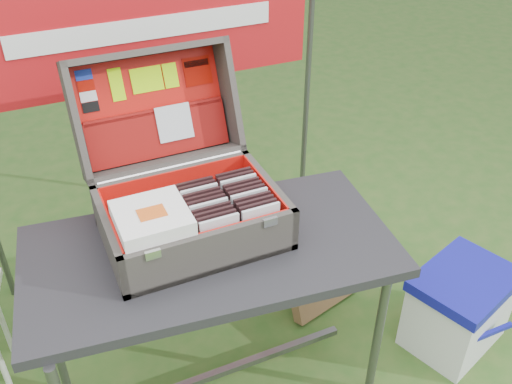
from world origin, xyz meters
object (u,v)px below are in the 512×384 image
table (215,326)px  cooler (458,308)px  suitcase (183,164)px  cardboard_box (320,271)px

table → cooler: 1.16m
suitcase → cooler: size_ratio=1.37×
suitcase → cardboard_box: size_ratio=1.54×
table → cooler: table is taller
suitcase → cardboard_box: suitcase is taller
cooler → cardboard_box: size_ratio=1.12×
table → suitcase: (-0.03, 0.14, 0.69)m
cardboard_box → suitcase: bearing=177.9°
suitcase → cooler: 1.50m
table → cardboard_box: bearing=31.0°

